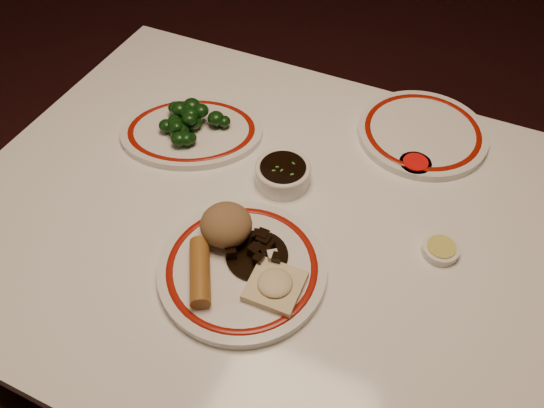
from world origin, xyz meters
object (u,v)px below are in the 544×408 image
at_px(rice_mound, 226,225).
at_px(broccoli_pile, 187,121).
at_px(soy_bowl, 283,175).
at_px(fried_wonton, 275,285).
at_px(dining_table, 280,248).
at_px(main_plate, 242,268).
at_px(broccoli_plate, 192,132).
at_px(spring_roll, 200,272).
at_px(stirfry_heap, 259,250).

distance_m(rice_mound, broccoli_pile, 0.30).
bearing_deg(soy_bowl, fried_wonton, -69.00).
relative_size(rice_mound, soy_bowl, 0.85).
height_order(dining_table, soy_bowl, soy_bowl).
height_order(rice_mound, fried_wonton, rice_mound).
bearing_deg(dining_table, fried_wonton, -69.29).
height_order(main_plate, broccoli_plate, main_plate).
bearing_deg(main_plate, broccoli_plate, 133.73).
relative_size(dining_table, broccoli_plate, 3.31).
bearing_deg(spring_roll, stirfry_heap, 20.87).
bearing_deg(dining_table, soy_bowl, 111.50).
bearing_deg(broccoli_plate, fried_wonton, -41.19).
distance_m(dining_table, soy_bowl, 0.15).
distance_m(main_plate, spring_roll, 0.07).
relative_size(fried_wonton, broccoli_pile, 0.62).
bearing_deg(stirfry_heap, soy_bowl, 101.49).
distance_m(main_plate, broccoli_plate, 0.37).
xyz_separation_m(stirfry_heap, soy_bowl, (-0.04, 0.18, -0.01)).
bearing_deg(soy_bowl, broccoli_pile, 169.65).
bearing_deg(fried_wonton, broccoli_pile, 139.45).
distance_m(fried_wonton, broccoli_plate, 0.43).
height_order(spring_roll, soy_bowl, spring_roll).
bearing_deg(soy_bowl, rice_mound, -99.40).
distance_m(dining_table, spring_roll, 0.23).
bearing_deg(stirfry_heap, dining_table, 92.14).
height_order(dining_table, spring_roll, spring_roll).
relative_size(dining_table, fried_wonton, 13.68).
xyz_separation_m(rice_mound, stirfry_heap, (0.07, -0.01, -0.02)).
relative_size(broccoli_plate, broccoli_pile, 2.56).
distance_m(spring_roll, broccoli_plate, 0.37).
height_order(fried_wonton, stirfry_heap, stirfry_heap).
xyz_separation_m(dining_table, fried_wonton, (0.06, -0.15, 0.12)).
bearing_deg(fried_wonton, soy_bowl, 111.00).
distance_m(rice_mound, soy_bowl, 0.18).
bearing_deg(stirfry_heap, fried_wonton, -44.00).
xyz_separation_m(fried_wonton, broccoli_plate, (-0.32, 0.28, -0.02)).
xyz_separation_m(stirfry_heap, broccoli_plate, (-0.27, 0.23, -0.02)).
height_order(main_plate, soy_bowl, soy_bowl).
relative_size(rice_mound, stirfry_heap, 0.84).
distance_m(main_plate, broccoli_pile, 0.37).
bearing_deg(rice_mound, dining_table, 54.65).
xyz_separation_m(broccoli_pile, soy_bowl, (0.24, -0.04, -0.02)).
xyz_separation_m(spring_roll, fried_wonton, (0.12, 0.03, -0.01)).
xyz_separation_m(main_plate, spring_roll, (-0.05, -0.05, 0.02)).
bearing_deg(broccoli_plate, rice_mound, -47.46).
bearing_deg(fried_wonton, spring_roll, -165.06).
xyz_separation_m(dining_table, soy_bowl, (-0.03, 0.09, 0.11)).
bearing_deg(main_plate, stirfry_heap, 66.89).
distance_m(broccoli_plate, broccoli_pile, 0.03).
xyz_separation_m(spring_roll, broccoli_pile, (-0.21, 0.31, 0.00)).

